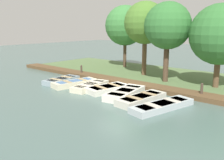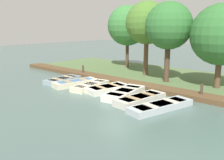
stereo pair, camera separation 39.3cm
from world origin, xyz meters
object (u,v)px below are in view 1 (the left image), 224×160
(rowboat_6, at_px, (162,106))
(rowboat_0, at_px, (61,80))
(rowboat_1, at_px, (75,83))
(mooring_post_near, at_px, (81,70))
(park_tree_left, at_px, (145,23))
(park_tree_far_left, at_px, (125,26))
(rowboat_5, at_px, (141,99))
(mooring_post_far, at_px, (202,91))
(rowboat_3, at_px, (107,89))
(park_tree_right, at_px, (220,35))
(rowboat_4, at_px, (125,93))
(park_tree_center, at_px, (168,26))
(rowboat_2, at_px, (90,86))

(rowboat_6, bearing_deg, rowboat_0, -79.62)
(rowboat_0, bearing_deg, rowboat_1, 81.75)
(mooring_post_near, distance_m, park_tree_left, 6.11)
(rowboat_1, distance_m, park_tree_far_left, 8.71)
(rowboat_1, height_order, rowboat_5, same)
(mooring_post_far, bearing_deg, rowboat_1, -70.74)
(rowboat_6, bearing_deg, rowboat_3, -86.35)
(rowboat_0, height_order, mooring_post_far, mooring_post_far)
(park_tree_right, bearing_deg, rowboat_6, -6.28)
(rowboat_4, height_order, park_tree_far_left, park_tree_far_left)
(rowboat_0, bearing_deg, park_tree_far_left, 176.03)
(mooring_post_far, bearing_deg, park_tree_center, -120.59)
(rowboat_5, xyz_separation_m, park_tree_left, (-5.73, -3.68, 3.88))
(rowboat_0, xyz_separation_m, rowboat_5, (0.18, 6.82, 0.02))
(rowboat_6, xyz_separation_m, park_tree_far_left, (-8.02, -8.54, 3.73))
(rowboat_6, relative_size, park_tree_left, 0.64)
(rowboat_4, bearing_deg, rowboat_2, -99.53)
(rowboat_0, distance_m, park_tree_center, 8.07)
(park_tree_left, bearing_deg, rowboat_0, -29.53)
(rowboat_5, bearing_deg, mooring_post_far, 149.03)
(rowboat_3, distance_m, park_tree_far_left, 9.33)
(park_tree_left, xyz_separation_m, park_tree_center, (1.04, 2.44, -0.21))
(rowboat_2, distance_m, rowboat_4, 2.74)
(rowboat_3, xyz_separation_m, park_tree_center, (-4.21, 1.55, 3.67))
(rowboat_0, bearing_deg, mooring_post_near, -170.44)
(park_tree_far_left, height_order, park_tree_right, park_tree_far_left)
(mooring_post_far, xyz_separation_m, park_tree_far_left, (-5.07, -9.25, 3.46))
(rowboat_4, xyz_separation_m, mooring_post_far, (-2.43, 3.37, 0.24))
(rowboat_1, xyz_separation_m, park_tree_right, (-5.13, 7.33, 3.17))
(rowboat_4, relative_size, rowboat_5, 1.04)
(rowboat_3, xyz_separation_m, rowboat_5, (0.48, 2.78, 0.01))
(park_tree_center, bearing_deg, rowboat_0, -51.12)
(park_tree_left, bearing_deg, rowboat_6, 40.23)
(rowboat_3, height_order, mooring_post_far, mooring_post_far)
(rowboat_1, distance_m, rowboat_5, 5.38)
(rowboat_6, bearing_deg, park_tree_center, -139.12)
(rowboat_1, relative_size, mooring_post_near, 3.61)
(rowboat_1, xyz_separation_m, rowboat_6, (0.35, 6.72, -0.03))
(park_tree_far_left, distance_m, park_tree_right, 9.51)
(rowboat_6, relative_size, park_tree_right, 0.70)
(rowboat_4, relative_size, park_tree_far_left, 0.56)
(rowboat_2, height_order, park_tree_right, park_tree_right)
(rowboat_2, relative_size, rowboat_4, 0.93)
(rowboat_5, distance_m, park_tree_far_left, 11.25)
(rowboat_5, bearing_deg, park_tree_far_left, -131.47)
(rowboat_4, bearing_deg, rowboat_5, 66.78)
(rowboat_3, xyz_separation_m, park_tree_right, (-4.79, 4.73, 3.18))
(rowboat_3, xyz_separation_m, park_tree_far_left, (-7.33, -4.42, 3.71))
(rowboat_2, bearing_deg, rowboat_6, 75.03)
(rowboat_0, bearing_deg, park_tree_right, 113.33)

